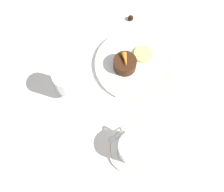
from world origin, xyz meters
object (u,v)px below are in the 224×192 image
fork (105,23)px  dessert_cake (125,64)px  dinner_plate (134,64)px  coffee_cup (133,148)px  wine_glass (67,82)px

fork → dessert_cake: 0.18m
dinner_plate → coffee_cup: size_ratio=2.30×
dinner_plate → dessert_cake: 0.04m
coffee_cup → wine_glass: wine_glass is taller
dinner_plate → coffee_cup: coffee_cup is taller
dinner_plate → wine_glass: size_ratio=1.98×
dinner_plate → coffee_cup: (-0.22, 0.15, 0.04)m
wine_glass → fork: size_ratio=0.65×
dinner_plate → dessert_cake: (0.00, 0.03, 0.02)m
dinner_plate → fork: dinner_plate is taller
wine_glass → dessert_cake: wine_glass is taller
fork → dessert_cake: (-0.18, 0.03, 0.03)m
wine_glass → dessert_cake: 0.19m
dinner_plate → dessert_cake: dessert_cake is taller
dinner_plate → fork: size_ratio=1.29×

